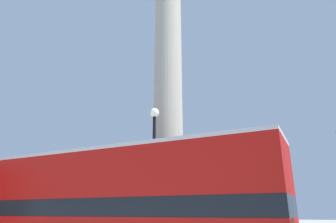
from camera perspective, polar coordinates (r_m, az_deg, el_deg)
monument_column at (r=16.61m, az=0.00°, el=-2.69°), size 5.91×5.91×23.17m
bus_c at (r=10.52m, az=-8.27°, el=-17.99°), size 10.58×3.21×4.36m
street_lamp at (r=12.62m, az=-2.77°, el=-12.64°), size 0.41×0.41×6.70m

